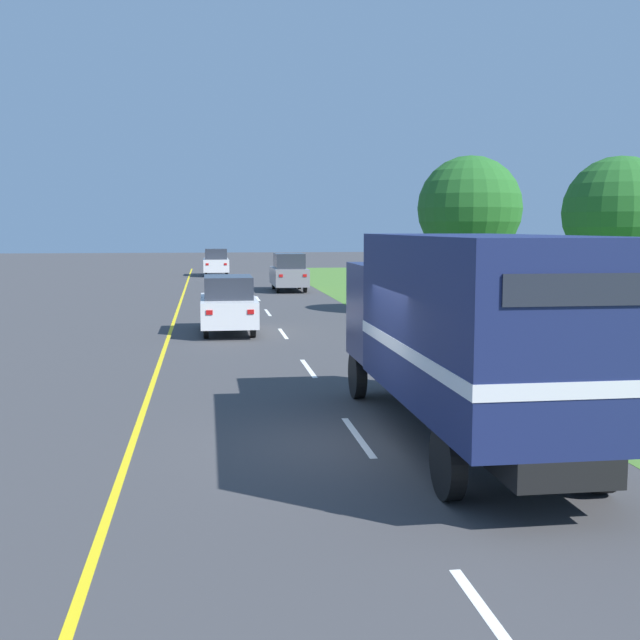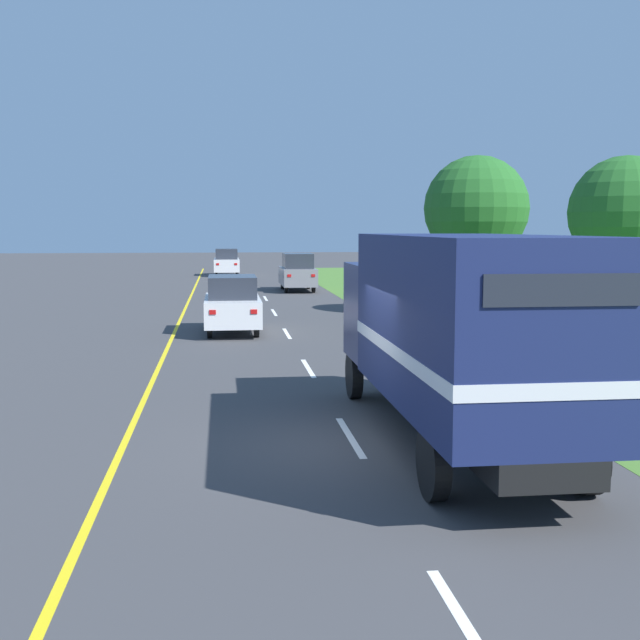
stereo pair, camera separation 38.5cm
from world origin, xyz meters
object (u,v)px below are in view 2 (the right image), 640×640
(horse_trailer_truck, at_px, (457,327))
(delineator_post, at_px, (564,391))
(roadside_tree_near, at_px, (625,213))
(roadside_tree_mid, at_px, (476,209))
(lead_car_white_ahead, at_px, (227,262))
(lead_car_white, at_px, (232,304))
(lead_car_grey_ahead, at_px, (298,272))
(highway_sign, at_px, (527,291))

(horse_trailer_truck, xyz_separation_m, delineator_post, (2.50, 1.51, -1.40))
(horse_trailer_truck, distance_m, roadside_tree_near, 16.30)
(roadside_tree_mid, bearing_deg, lead_car_white_ahead, 109.20)
(lead_car_white, xyz_separation_m, roadside_tree_near, (12.93, -1.33, 3.00))
(lead_car_grey_ahead, bearing_deg, lead_car_white, -102.34)
(highway_sign, bearing_deg, roadside_tree_mid, 79.19)
(lead_car_grey_ahead, bearing_deg, lead_car_white_ahead, 104.47)
(lead_car_white, bearing_deg, horse_trailer_truck, -76.84)
(lead_car_white_ahead, relative_size, roadside_tree_mid, 0.71)
(lead_car_white_ahead, bearing_deg, horse_trailer_truck, -85.84)
(lead_car_grey_ahead, xyz_separation_m, lead_car_white_ahead, (-3.80, 14.72, -0.05))
(lead_car_white, distance_m, roadside_tree_near, 13.34)
(horse_trailer_truck, height_order, roadside_tree_mid, roadside_tree_mid)
(lead_car_white, xyz_separation_m, highway_sign, (7.61, -6.45, 0.86))
(delineator_post, bearing_deg, roadside_tree_mid, 77.50)
(horse_trailer_truck, relative_size, lead_car_grey_ahead, 1.94)
(horse_trailer_truck, distance_m, lead_car_grey_ahead, 31.68)
(lead_car_white, bearing_deg, highway_sign, -40.28)
(horse_trailer_truck, bearing_deg, roadside_tree_mid, 71.32)
(roadside_tree_mid, relative_size, delineator_post, 6.62)
(lead_car_white, distance_m, roadside_tree_mid, 11.04)
(roadside_tree_mid, xyz_separation_m, delineator_post, (-3.79, -17.11, -3.71))
(lead_car_white_ahead, bearing_deg, lead_car_grey_ahead, -75.53)
(highway_sign, relative_size, roadside_tree_near, 0.49)
(horse_trailer_truck, distance_m, lead_car_white_ahead, 46.52)
(lead_car_grey_ahead, relative_size, roadside_tree_near, 0.74)
(lead_car_white, height_order, roadside_tree_mid, roadside_tree_mid)
(highway_sign, bearing_deg, horse_trailer_truck, -118.24)
(lead_car_white, height_order, lead_car_grey_ahead, lead_car_grey_ahead)
(lead_car_white, height_order, lead_car_white_ahead, lead_car_white_ahead)
(horse_trailer_truck, xyz_separation_m, roadside_tree_near, (9.57, 13.03, 2.05))
(lead_car_white, height_order, delineator_post, lead_car_white)
(lead_car_white_ahead, height_order, delineator_post, lead_car_white_ahead)
(lead_car_white, distance_m, lead_car_grey_ahead, 17.71)
(lead_car_white, relative_size, roadside_tree_near, 0.71)
(horse_trailer_truck, distance_m, highway_sign, 8.98)
(lead_car_white_ahead, xyz_separation_m, roadside_tree_near, (12.94, -33.36, 2.98))
(lead_car_grey_ahead, bearing_deg, roadside_tree_near, -63.87)
(roadside_tree_mid, bearing_deg, lead_car_grey_ahead, 114.22)
(lead_car_white, bearing_deg, lead_car_white_ahead, 90.03)
(lead_car_grey_ahead, distance_m, lead_car_white_ahead, 15.21)
(lead_car_white, relative_size, delineator_post, 4.35)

